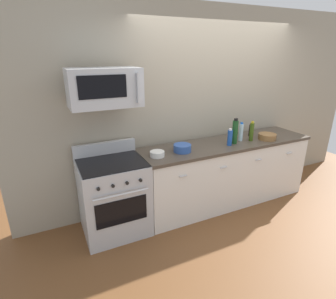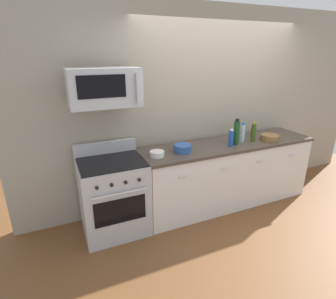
{
  "view_description": "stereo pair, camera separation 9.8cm",
  "coord_description": "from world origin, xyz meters",
  "px_view_note": "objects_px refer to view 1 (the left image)",
  "views": [
    {
      "loc": [
        -2.28,
        -2.83,
        2.11
      ],
      "look_at": [
        -0.95,
        -0.05,
        0.98
      ],
      "focal_mm": 28.73,
      "sensor_mm": 36.0,
      "label": 1
    },
    {
      "loc": [
        -2.19,
        -2.87,
        2.11
      ],
      "look_at": [
        -0.95,
        -0.05,
        0.98
      ],
      "focal_mm": 28.73,
      "sensor_mm": 36.0,
      "label": 2
    }
  ],
  "objects_px": {
    "bottle_wine_green": "(235,132)",
    "bowl_blue_mixing": "(182,148)",
    "microwave": "(104,88)",
    "bottle_water_clear": "(241,132)",
    "bottle_soda_blue": "(230,137)",
    "range_oven": "(114,197)",
    "bowl_white_ceramic": "(157,154)",
    "bottle_soy_sauce_dark": "(251,130)",
    "bowl_wooden_salad": "(267,136)",
    "bottle_olive_oil": "(252,132)"
  },
  "relations": [
    {
      "from": "bottle_wine_green",
      "to": "bowl_blue_mixing",
      "type": "distance_m",
      "value": 0.8
    },
    {
      "from": "microwave",
      "to": "bottle_water_clear",
      "type": "xyz_separation_m",
      "value": [
        1.84,
        -0.06,
        -0.7
      ]
    },
    {
      "from": "bottle_wine_green",
      "to": "bottle_soda_blue",
      "type": "bearing_deg",
      "value": -161.22
    },
    {
      "from": "range_oven",
      "to": "bowl_blue_mixing",
      "type": "height_order",
      "value": "range_oven"
    },
    {
      "from": "bottle_soda_blue",
      "to": "bowl_white_ceramic",
      "type": "xyz_separation_m",
      "value": [
        -1.04,
        0.04,
        -0.07
      ]
    },
    {
      "from": "bottle_soy_sauce_dark",
      "to": "bowl_blue_mixing",
      "type": "relative_size",
      "value": 0.85
    },
    {
      "from": "bottle_soda_blue",
      "to": "bowl_blue_mixing",
      "type": "xyz_separation_m",
      "value": [
        -0.69,
        0.06,
        -0.06
      ]
    },
    {
      "from": "bottle_soda_blue",
      "to": "bowl_wooden_salad",
      "type": "distance_m",
      "value": 0.65
    },
    {
      "from": "bottle_soy_sauce_dark",
      "to": "bowl_blue_mixing",
      "type": "distance_m",
      "value": 1.24
    },
    {
      "from": "bottle_wine_green",
      "to": "bottle_olive_oil",
      "type": "height_order",
      "value": "bottle_wine_green"
    },
    {
      "from": "bottle_soda_blue",
      "to": "bowl_white_ceramic",
      "type": "bearing_deg",
      "value": 177.62
    },
    {
      "from": "bottle_soda_blue",
      "to": "bowl_white_ceramic",
      "type": "height_order",
      "value": "bottle_soda_blue"
    },
    {
      "from": "bottle_wine_green",
      "to": "bowl_blue_mixing",
      "type": "height_order",
      "value": "bottle_wine_green"
    },
    {
      "from": "bottle_wine_green",
      "to": "bowl_wooden_salad",
      "type": "height_order",
      "value": "bottle_wine_green"
    },
    {
      "from": "range_oven",
      "to": "bottle_wine_green",
      "type": "height_order",
      "value": "bottle_wine_green"
    },
    {
      "from": "bottle_soda_blue",
      "to": "bottle_olive_oil",
      "type": "relative_size",
      "value": 0.82
    },
    {
      "from": "bottle_olive_oil",
      "to": "bowl_blue_mixing",
      "type": "distance_m",
      "value": 1.09
    },
    {
      "from": "bottle_olive_oil",
      "to": "range_oven",
      "type": "bearing_deg",
      "value": 177.58
    },
    {
      "from": "bottle_wine_green",
      "to": "bowl_blue_mixing",
      "type": "bearing_deg",
      "value": 178.08
    },
    {
      "from": "range_oven",
      "to": "bowl_white_ceramic",
      "type": "bearing_deg",
      "value": -7.34
    },
    {
      "from": "bottle_water_clear",
      "to": "bowl_white_ceramic",
      "type": "relative_size",
      "value": 1.52
    },
    {
      "from": "bottle_olive_oil",
      "to": "bowl_wooden_salad",
      "type": "relative_size",
      "value": 1.12
    },
    {
      "from": "bottle_olive_oil",
      "to": "bowl_wooden_salad",
      "type": "xyz_separation_m",
      "value": [
        0.25,
        -0.05,
        -0.09
      ]
    },
    {
      "from": "bottle_wine_green",
      "to": "bottle_olive_oil",
      "type": "relative_size",
      "value": 1.25
    },
    {
      "from": "bottle_wine_green",
      "to": "microwave",
      "type": "bearing_deg",
      "value": 175.88
    },
    {
      "from": "microwave",
      "to": "bowl_white_ceramic",
      "type": "xyz_separation_m",
      "value": [
        0.54,
        -0.11,
        -0.8
      ]
    },
    {
      "from": "microwave",
      "to": "bowl_blue_mixing",
      "type": "distance_m",
      "value": 1.19
    },
    {
      "from": "bottle_water_clear",
      "to": "microwave",
      "type": "bearing_deg",
      "value": 178.0
    },
    {
      "from": "microwave",
      "to": "bottle_wine_green",
      "type": "distance_m",
      "value": 1.82
    },
    {
      "from": "bottle_soda_blue",
      "to": "bottle_olive_oil",
      "type": "distance_m",
      "value": 0.4
    },
    {
      "from": "bottle_wine_green",
      "to": "bowl_wooden_salad",
      "type": "bearing_deg",
      "value": -6.35
    },
    {
      "from": "bottle_wine_green",
      "to": "bowl_white_ceramic",
      "type": "xyz_separation_m",
      "value": [
        -1.14,
        0.01,
        -0.13
      ]
    },
    {
      "from": "range_oven",
      "to": "bottle_water_clear",
      "type": "relative_size",
      "value": 4.03
    },
    {
      "from": "bowl_blue_mixing",
      "to": "bowl_white_ceramic",
      "type": "height_order",
      "value": "bowl_blue_mixing"
    },
    {
      "from": "bottle_olive_oil",
      "to": "bowl_white_ceramic",
      "type": "bearing_deg",
      "value": 179.46
    },
    {
      "from": "bottle_wine_green",
      "to": "bowl_white_ceramic",
      "type": "relative_size",
      "value": 2.0
    },
    {
      "from": "range_oven",
      "to": "microwave",
      "type": "relative_size",
      "value": 1.44
    },
    {
      "from": "range_oven",
      "to": "bottle_soda_blue",
      "type": "relative_size",
      "value": 4.64
    },
    {
      "from": "range_oven",
      "to": "bowl_wooden_salad",
      "type": "xyz_separation_m",
      "value": [
        2.23,
        -0.14,
        0.49
      ]
    },
    {
      "from": "bottle_soda_blue",
      "to": "bottle_olive_oil",
      "type": "bearing_deg",
      "value": 4.25
    },
    {
      "from": "bottle_water_clear",
      "to": "bottle_olive_oil",
      "type": "bearing_deg",
      "value": -25.44
    },
    {
      "from": "bottle_soy_sauce_dark",
      "to": "bowl_blue_mixing",
      "type": "height_order",
      "value": "bottle_soy_sauce_dark"
    },
    {
      "from": "bottle_wine_green",
      "to": "bottle_water_clear",
      "type": "relative_size",
      "value": 1.32
    },
    {
      "from": "bowl_blue_mixing",
      "to": "bottle_olive_oil",
      "type": "bearing_deg",
      "value": -1.77
    },
    {
      "from": "bowl_blue_mixing",
      "to": "bottle_soda_blue",
      "type": "bearing_deg",
      "value": -5.25
    },
    {
      "from": "bottle_soda_blue",
      "to": "bottle_soy_sauce_dark",
      "type": "height_order",
      "value": "bottle_soda_blue"
    },
    {
      "from": "bottle_olive_oil",
      "to": "bowl_blue_mixing",
      "type": "xyz_separation_m",
      "value": [
        -1.08,
        0.03,
        -0.08
      ]
    },
    {
      "from": "microwave",
      "to": "bowl_white_ceramic",
      "type": "bearing_deg",
      "value": -11.93
    },
    {
      "from": "bottle_water_clear",
      "to": "range_oven",
      "type": "bearing_deg",
      "value": 179.39
    },
    {
      "from": "bottle_wine_green",
      "to": "bowl_wooden_salad",
      "type": "relative_size",
      "value": 1.4
    }
  ]
}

